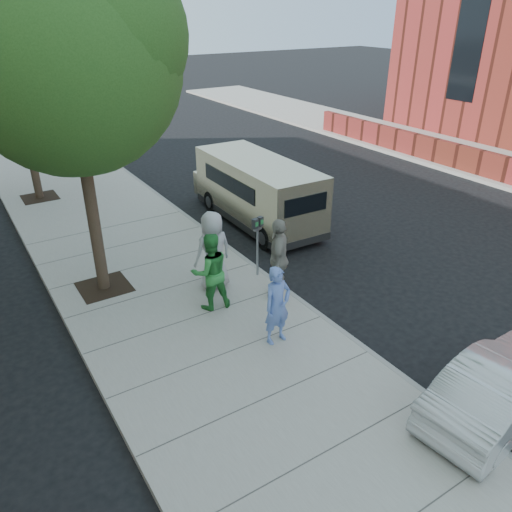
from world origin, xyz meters
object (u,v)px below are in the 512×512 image
Objects in this scene: tree_near at (69,53)px; parking_meter at (258,234)px; sedan at (503,387)px; person_striped_polo at (279,258)px; tree_far at (12,57)px; van at (256,190)px; person_gray_shirt at (213,251)px; person_green_shirt at (210,272)px; person_officer at (277,305)px.

tree_near is 5.71m from parking_meter.
sedan is 5.28m from person_striped_polo.
sedan is (4.46, -15.36, -4.29)m from tree_far.
van is 9.61m from sedan.
parking_meter is 6.36m from sedan.
parking_meter is at bearing 1.63° from sedan.
tree_far is 10.05m from person_gray_shirt.
tree_far reaches higher than parking_meter.
parking_meter is (3.50, -1.50, -4.25)m from tree_near.
person_striped_polo is at bearing -115.00° from van.
person_striped_polo is (1.58, -0.40, 0.07)m from person_green_shirt.
tree_near reaches higher than person_striped_polo.
person_green_shirt is at bearing -51.08° from tree_near.
tree_far is 3.30× the size of person_striped_polo.
tree_near is 3.83× the size of person_gray_shirt.
parking_meter is (3.50, -9.10, -3.59)m from tree_far.
sedan is (-1.09, -9.54, -0.50)m from van.
person_green_shirt is 1.63m from person_striped_polo.
tree_near is at bearing -87.80° from person_striped_polo.
person_gray_shirt is at bearing -97.18° from person_striped_polo.
tree_far reaches higher than person_green_shirt.
person_gray_shirt is at bearing -113.03° from person_green_shirt.
person_green_shirt is (-2.67, 5.54, 0.47)m from sedan.
person_green_shirt is at bearing -79.66° from tree_far.
tree_far reaches higher than person_officer.
person_officer is 1.81m from person_striped_polo.
person_green_shirt is (1.79, -9.82, -3.82)m from tree_far.
person_striped_polo reaches higher than person_green_shirt.
parking_meter is 3.88m from van.
tree_far is at bearing 95.09° from parking_meter.
tree_far is 11.39m from person_striped_polo.
parking_meter is 1.24m from person_gray_shirt.
person_gray_shirt is 1.00× the size of person_striped_polo.
tree_far reaches higher than sedan.
person_striped_polo is (-2.19, -4.40, 0.03)m from van.
van is at bearing -124.29° from person_green_shirt.
tree_near is 6.14m from person_striped_polo.
van is 2.87× the size of person_striped_polo.
person_officer is at bearing -130.59° from parking_meter.
parking_meter is at bearing 62.02° from person_officer.
sedan is 2.14× the size of person_officer.
person_striped_polo reaches higher than parking_meter.
person_officer is at bearing 23.22° from sedan.
person_green_shirt is 0.93× the size of person_gray_shirt.
sedan is (4.46, -7.76, -4.95)m from tree_near.
parking_meter is at bearing -120.57° from van.
tree_near reaches higher than van.
person_striped_polo is (-0.13, -1.11, -0.16)m from parking_meter.
tree_far is 3.31× the size of person_gray_shirt.
van is 2.88× the size of person_gray_shirt.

